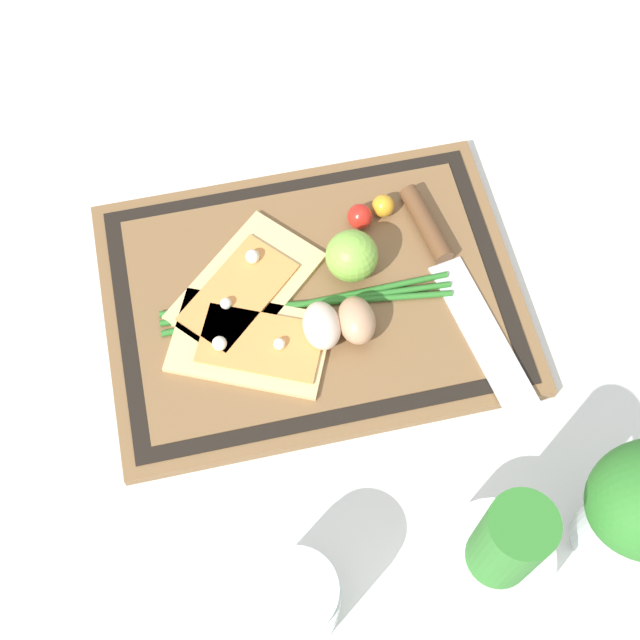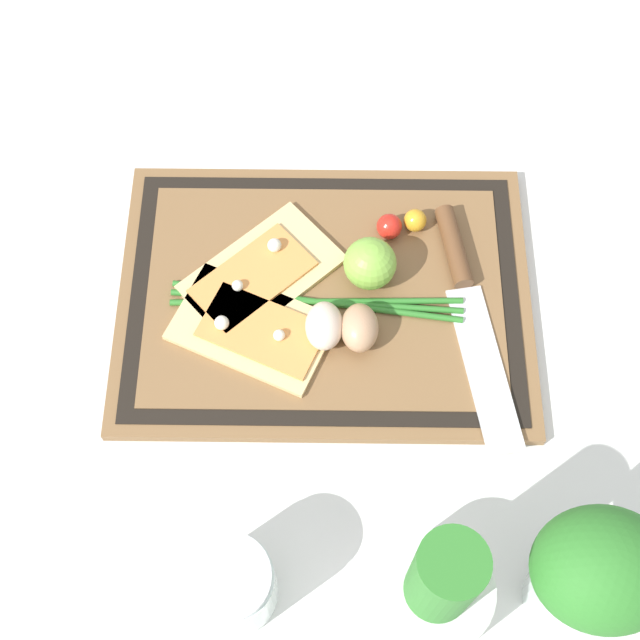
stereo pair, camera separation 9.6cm
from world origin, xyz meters
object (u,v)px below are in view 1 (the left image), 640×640
object	(u,v)px
pizza_slice_near	(244,287)
cherry_tomato_red	(360,216)
herb_pot	(496,557)
cherry_tomato_yellow	(383,206)
pizza_slice_far	(252,343)
lime	(352,256)
egg_brown	(356,320)
knife	(444,258)
egg_pink	(321,326)
sauce_jar	(296,599)

from	to	relation	value
pizza_slice_near	cherry_tomato_red	xyz separation A→B (m)	(-0.15, -0.06, 0.01)
pizza_slice_near	herb_pot	distance (m)	0.40
cherry_tomato_yellow	herb_pot	bearing A→B (deg)	89.87
pizza_slice_far	lime	xyz separation A→B (m)	(-0.13, -0.07, 0.02)
lime	egg_brown	bearing A→B (deg)	80.93
cherry_tomato_red	herb_pot	distance (m)	0.41
knife	egg_brown	size ratio (longest dim) A/B	5.33
pizza_slice_far	lime	distance (m)	0.15
lime	cherry_tomato_red	size ratio (longest dim) A/B	2.01
pizza_slice_far	egg_pink	world-z (taller)	egg_pink
pizza_slice_near	cherry_tomato_yellow	distance (m)	0.19
pizza_slice_near	egg_pink	distance (m)	0.10
egg_brown	sauce_jar	bearing A→B (deg)	65.88
cherry_tomato_red	cherry_tomato_yellow	xyz separation A→B (m)	(-0.03, -0.01, -0.00)
egg_pink	sauce_jar	xyz separation A→B (m)	(0.08, 0.27, 0.00)
pizza_slice_near	lime	bearing A→B (deg)	-179.84
egg_pink	cherry_tomato_red	size ratio (longest dim) A/B	1.89
egg_pink	cherry_tomato_yellow	world-z (taller)	egg_pink
lime	sauce_jar	distance (m)	0.37
pizza_slice_far	cherry_tomato_red	world-z (taller)	cherry_tomato_red
pizza_slice_near	knife	distance (m)	0.23
pizza_slice_far	egg_pink	size ratio (longest dim) A/B	3.50
pizza_slice_near	pizza_slice_far	bearing A→B (deg)	86.84
cherry_tomato_red	cherry_tomato_yellow	distance (m)	0.03
egg_brown	egg_pink	bearing A→B (deg)	-2.78
egg_brown	pizza_slice_near	bearing A→B (deg)	-33.79
cherry_tomato_yellow	herb_pot	xyz separation A→B (m)	(0.00, 0.42, 0.04)
cherry_tomato_red	herb_pot	world-z (taller)	herb_pot
cherry_tomato_red	herb_pot	xyz separation A→B (m)	(-0.03, 0.41, 0.04)
cherry_tomato_red	cherry_tomato_yellow	size ratio (longest dim) A/B	1.11
egg_brown	egg_pink	world-z (taller)	same
egg_brown	cherry_tomato_red	world-z (taller)	egg_brown
pizza_slice_far	cherry_tomato_red	distance (m)	0.20
lime	sauce_jar	size ratio (longest dim) A/B	0.65
lime	sauce_jar	world-z (taller)	sauce_jar
pizza_slice_far	cherry_tomato_red	bearing A→B (deg)	-139.73
egg_pink	cherry_tomato_yellow	size ratio (longest dim) A/B	2.10
cherry_tomato_yellow	sauce_jar	distance (m)	0.45
egg_brown	lime	bearing A→B (deg)	-99.07
herb_pot	cherry_tomato_red	bearing A→B (deg)	-85.93
knife	egg_pink	distance (m)	0.17
sauce_jar	cherry_tomato_yellow	bearing A→B (deg)	-114.37
egg_brown	herb_pot	bearing A→B (deg)	103.10
egg_brown	cherry_tomato_yellow	size ratio (longest dim) A/B	2.10
egg_pink	herb_pot	world-z (taller)	herb_pot
pizza_slice_near	lime	size ratio (longest dim) A/B	3.31
lime	cherry_tomato_red	xyz separation A→B (m)	(-0.02, -0.06, -0.01)
herb_pot	cherry_tomato_yellow	bearing A→B (deg)	-90.13
cherry_tomato_red	sauce_jar	bearing A→B (deg)	68.74
cherry_tomato_yellow	egg_pink	bearing A→B (deg)	53.40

